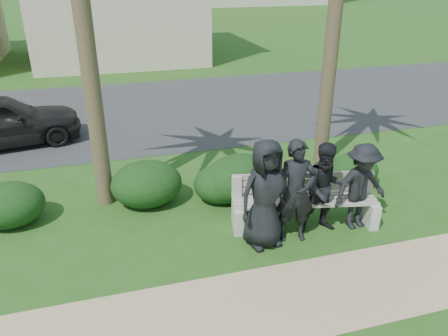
{
  "coord_description": "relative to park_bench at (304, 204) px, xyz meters",
  "views": [
    {
      "loc": [
        -2.25,
        -6.28,
        4.39
      ],
      "look_at": [
        -0.15,
        1.0,
        0.88
      ],
      "focal_mm": 35.0,
      "sensor_mm": 36.0,
      "label": 1
    }
  ],
  "objects": [
    {
      "name": "footpath",
      "position": [
        -1.1,
        -1.83,
        -0.42
      ],
      "size": [
        30.0,
        1.6,
        0.01
      ],
      "primitive_type": "cube",
      "color": "tan",
      "rests_on": "ground"
    },
    {
      "name": "hedge_d",
      "position": [
        -0.8,
        1.26,
        0.08
      ],
      "size": [
        1.51,
        1.25,
        0.99
      ],
      "primitive_type": "ellipsoid",
      "color": "black",
      "rests_on": "ground"
    },
    {
      "name": "man_a",
      "position": [
        -0.92,
        -0.38,
        0.54
      ],
      "size": [
        1.01,
        0.74,
        1.92
      ],
      "primitive_type": "imported",
      "rotation": [
        0.0,
        0.0,
        0.14
      ],
      "color": "black",
      "rests_on": "ground"
    },
    {
      "name": "hedge_a",
      "position": [
        -5.23,
        1.52,
        0.0
      ],
      "size": [
        1.29,
        1.06,
        0.84
      ],
      "primitive_type": "ellipsoid",
      "color": "black",
      "rests_on": "ground"
    },
    {
      "name": "hedge_f",
      "position": [
        1.73,
        1.18,
        -0.05
      ],
      "size": [
        1.14,
        0.94,
        0.74
      ],
      "primitive_type": "ellipsoid",
      "color": "black",
      "rests_on": "ground"
    },
    {
      "name": "park_bench",
      "position": [
        0.0,
        0.0,
        0.0
      ],
      "size": [
        2.77,
        1.14,
        0.93
      ],
      "rotation": [
        0.0,
        0.0,
        -0.21
      ],
      "color": "#AEA692",
      "rests_on": "ground"
    },
    {
      "name": "asphalt_street",
      "position": [
        -1.1,
        7.97,
        -0.42
      ],
      "size": [
        160.0,
        8.0,
        0.01
      ],
      "primitive_type": "cube",
      "color": "#2D2D30",
      "rests_on": "ground"
    },
    {
      "name": "hedge_c",
      "position": [
        -1.17,
        1.32,
        -0.02
      ],
      "size": [
        1.22,
        1.01,
        0.79
      ],
      "primitive_type": "ellipsoid",
      "color": "black",
      "rests_on": "ground"
    },
    {
      "name": "man_d",
      "position": [
        0.91,
        -0.34,
        0.4
      ],
      "size": [
        1.12,
        0.72,
        1.64
      ],
      "primitive_type": "imported",
      "rotation": [
        0.0,
        0.0,
        0.11
      ],
      "color": "black",
      "rests_on": "ground"
    },
    {
      "name": "ground",
      "position": [
        -1.1,
        -0.03,
        -0.42
      ],
      "size": [
        160.0,
        160.0,
        0.0
      ],
      "primitive_type": "plane",
      "color": "#274F16",
      "rests_on": "ground"
    },
    {
      "name": "man_c",
      "position": [
        0.26,
        -0.27,
        0.42
      ],
      "size": [
        0.9,
        0.75,
        1.69
      ],
      "primitive_type": "imported",
      "rotation": [
        0.0,
        0.0,
        -0.14
      ],
      "color": "black",
      "rests_on": "ground"
    },
    {
      "name": "man_b",
      "position": [
        -0.37,
        -0.38,
        0.51
      ],
      "size": [
        0.74,
        0.55,
        1.85
      ],
      "primitive_type": "imported",
      "rotation": [
        0.0,
        0.0,
        -0.16
      ],
      "color": "black",
      "rests_on": "ground"
    },
    {
      "name": "hedge_b",
      "position": [
        -2.68,
        1.6,
        0.05
      ],
      "size": [
        1.42,
        1.17,
        0.93
      ],
      "primitive_type": "ellipsoid",
      "color": "black",
      "rests_on": "ground"
    }
  ]
}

